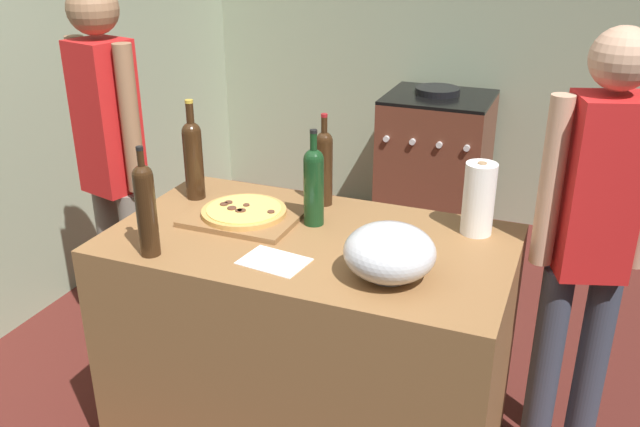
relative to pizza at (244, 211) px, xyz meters
name	(u,v)px	position (x,y,z in m)	size (l,w,h in m)	color
ground_plane	(376,322)	(0.25, 0.90, -0.95)	(3.98, 3.69, 0.02)	#511E19
kitchen_wall_rear	(457,23)	(0.25, 2.49, 0.36)	(3.98, 0.10, 2.60)	#99A889
kitchen_wall_left	(71,46)	(-1.49, 0.90, 0.36)	(0.10, 3.69, 2.60)	#99A889
counter	(310,347)	(0.28, -0.06, -0.49)	(1.39, 0.79, 0.91)	olive
cutting_board	(244,216)	(0.00, 0.00, -0.02)	(0.40, 0.32, 0.02)	olive
pizza	(244,211)	(0.00, 0.00, 0.00)	(0.31, 0.31, 0.03)	tan
mixing_bowl	(390,252)	(0.62, -0.23, 0.06)	(0.28, 0.28, 0.17)	#B2B2B7
paper_towel_roll	(479,199)	(0.81, 0.20, 0.10)	(0.11, 0.11, 0.26)	white
wine_bottle_green	(314,183)	(0.26, 0.06, 0.13)	(0.07, 0.07, 0.35)	#143819
wine_bottle_dark	(146,207)	(-0.15, -0.37, 0.14)	(0.07, 0.07, 0.37)	#331E0F
wine_bottle_amber	(193,156)	(-0.27, 0.12, 0.14)	(0.07, 0.07, 0.39)	#331E0F
wine_bottle_clear	(324,165)	(0.22, 0.24, 0.13)	(0.06, 0.06, 0.36)	#331E0F
recipe_sheet	(274,261)	(0.25, -0.27, -0.03)	(0.21, 0.15, 0.00)	white
stove	(435,165)	(0.26, 2.09, -0.48)	(0.65, 0.61, 0.96)	brown
person_in_stripes	(112,159)	(-0.74, 0.20, 0.04)	(0.37, 0.25, 1.70)	slate
person_in_red	(591,237)	(1.19, 0.23, 0.00)	(0.37, 0.26, 1.64)	#383D4C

